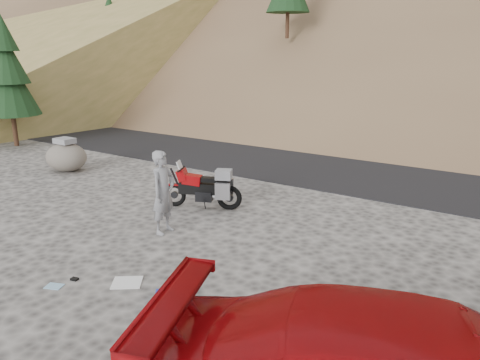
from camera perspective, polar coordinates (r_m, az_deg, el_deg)
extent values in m
plane|color=#413F3C|center=(9.59, -13.88, -7.75)|extent=(140.00, 140.00, 0.00)
cube|color=black|center=(16.67, 9.37, 2.54)|extent=(120.00, 7.00, 0.05)
cube|color=olive|center=(44.85, -21.64, 12.44)|extent=(45.29, 46.00, 24.26)
cylinder|color=#331C12|center=(22.53, 5.79, 18.59)|extent=(0.17, 0.17, 1.40)
cylinder|color=#331C12|center=(32.91, -15.29, 14.89)|extent=(0.15, 0.15, 1.26)
cone|color=black|center=(32.93, -15.47, 17.31)|extent=(1.80, 1.80, 2.03)
cone|color=black|center=(32.97, -15.57, 18.64)|extent=(1.35, 1.35, 1.58)
cone|color=black|center=(33.02, -15.67, 19.96)|extent=(0.90, 0.90, 1.13)
cylinder|color=#331C12|center=(20.65, -25.80, 5.89)|extent=(0.18, 0.18, 1.54)
cone|color=black|center=(20.47, -26.37, 10.57)|extent=(2.20, 2.20, 2.47)
cone|color=black|center=(20.43, -26.69, 13.17)|extent=(1.65, 1.65, 1.93)
cone|color=black|center=(20.44, -27.03, 15.78)|extent=(1.10, 1.10, 1.39)
torus|color=black|center=(11.56, -7.99, -1.81)|extent=(0.58, 0.34, 0.58)
cylinder|color=black|center=(11.56, -7.99, -1.81)|extent=(0.18, 0.12, 0.18)
torus|color=black|center=(11.24, -1.31, -2.17)|extent=(0.61, 0.37, 0.62)
cylinder|color=black|center=(11.24, -1.31, -2.17)|extent=(0.21, 0.14, 0.19)
cylinder|color=black|center=(11.45, -7.72, -0.27)|extent=(0.32, 0.18, 0.72)
cylinder|color=black|center=(11.33, -7.18, 1.34)|extent=(0.26, 0.52, 0.04)
cube|color=black|center=(11.33, -4.83, -1.05)|extent=(1.05, 0.63, 0.26)
cube|color=black|center=(11.36, -4.38, -1.92)|extent=(0.47, 0.40, 0.25)
cube|color=maroon|center=(11.32, -5.85, 0.07)|extent=(0.53, 0.43, 0.27)
cube|color=maroon|center=(11.35, -7.03, 0.64)|extent=(0.37, 0.38, 0.31)
cube|color=silver|center=(11.32, -7.37, 1.78)|extent=(0.20, 0.28, 0.22)
cube|color=black|center=(11.21, -3.77, 0.06)|extent=(0.52, 0.38, 0.11)
cube|color=black|center=(11.15, -2.08, -0.19)|extent=(0.35, 0.27, 0.09)
cube|color=#ACACB1|center=(10.98, -2.13, -1.41)|extent=(0.37, 0.24, 0.40)
cube|color=#ACACB1|center=(11.41, -1.67, -0.74)|extent=(0.37, 0.24, 0.40)
cube|color=gray|center=(11.10, -2.00, 0.68)|extent=(0.46, 0.43, 0.23)
cube|color=maroon|center=(11.49, -8.04, -0.55)|extent=(0.29, 0.21, 0.04)
cylinder|color=black|center=(11.25, -4.34, -2.91)|extent=(0.09, 0.18, 0.32)
cylinder|color=#ACACB1|center=(11.14, -2.33, -2.02)|extent=(0.40, 0.24, 0.11)
imported|color=gray|center=(10.09, -9.11, -6.26)|extent=(0.49, 0.69, 1.76)
ellipsoid|color=#5F5852|center=(15.73, -20.41, 2.62)|extent=(1.58, 1.42, 0.89)
cube|color=gray|center=(15.63, -20.60, 4.53)|extent=(0.65, 0.50, 0.18)
cube|color=white|center=(8.15, -13.61, -12.04)|extent=(0.64, 0.63, 0.02)
cylinder|color=#1C32A8|center=(7.48, -8.33, -13.68)|extent=(0.50, 0.43, 0.19)
cylinder|color=#1C32A8|center=(6.69, -3.27, -17.36)|extent=(0.08, 0.08, 0.19)
cone|color=#AF0B0E|center=(6.41, -0.19, -19.10)|extent=(0.16, 0.16, 0.17)
cube|color=black|center=(8.49, -19.53, -11.31)|extent=(0.14, 0.11, 0.03)
cube|color=#89B6D3|center=(8.40, -21.71, -11.94)|extent=(0.33, 0.29, 0.01)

